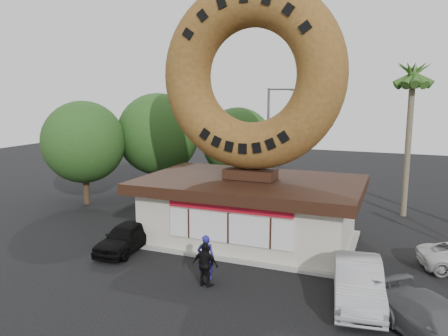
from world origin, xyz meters
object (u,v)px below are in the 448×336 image
donut_shop (250,208)px  car_black (126,237)px  person_left (206,257)px  person_center (206,265)px  car_grey (438,323)px  car_silver (358,282)px  street_lamp (270,137)px  person_right (205,265)px  giant_donut (251,76)px

donut_shop → car_black: bearing=-144.2°
person_left → car_black: person_left is taller
person_left → person_center: size_ratio=1.16×
car_black → car_grey: size_ratio=0.89×
donut_shop → car_silver: (5.90, -5.04, -0.98)m
car_silver → street_lamp: bearing=108.9°
street_lamp → person_left: street_lamp is taller
person_left → person_center: (0.18, -0.39, -0.13)m
car_silver → person_right: bearing=-179.5°
street_lamp → car_silver: street_lamp is taller
giant_donut → car_grey: bearing=-39.6°
person_center → car_silver: (5.83, 0.69, -0.04)m
car_silver → person_left: bearing=174.5°
donut_shop → person_right: size_ratio=6.14×
donut_shop → car_grey: 10.98m
street_lamp → person_center: street_lamp is taller
person_left → car_black: (-5.03, 1.63, -0.27)m
giant_donut → person_center: bearing=-89.3°
person_left → person_center: 0.45m
car_black → car_silver: size_ratio=0.85×
donut_shop → giant_donut: giant_donut is taller
donut_shop → person_left: 5.40m
giant_donut → car_black: 10.04m
street_lamp → donut_shop: bearing=-79.5°
donut_shop → car_silver: donut_shop is taller
car_silver → giant_donut: bearing=131.1°
car_black → car_grey: car_black is taller
giant_donut → person_left: bearing=-91.1°
donut_shop → car_black: size_ratio=2.77×
giant_donut → car_grey: (8.43, -6.96, -7.81)m
donut_shop → car_grey: (8.43, -6.95, -1.10)m
person_left → person_center: bearing=94.5°
person_center → person_left: bearing=-51.6°
giant_donut → person_right: 9.62m
street_lamp → car_grey: street_lamp is taller
donut_shop → person_right: 6.00m
car_black → person_left: bearing=-21.5°
car_black → car_grey: (13.56, -3.24, -0.03)m
giant_donut → person_center: (0.07, -5.74, -7.65)m
car_black → person_center: bearing=-24.7°
car_silver → car_grey: 3.17m
donut_shop → person_center: 5.80m
giant_donut → street_lamp: bearing=100.5°
car_grey → giant_donut: bearing=100.3°
donut_shop → street_lamp: street_lamp is taller
giant_donut → person_right: (0.15, -5.95, -7.56)m
giant_donut → person_right: size_ratio=5.13×
person_left → person_right: bearing=92.8°
car_silver → donut_shop: bearing=131.2°
donut_shop → giant_donut: (0.00, 0.02, 6.71)m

